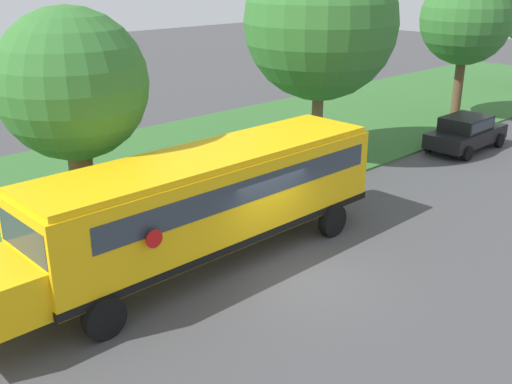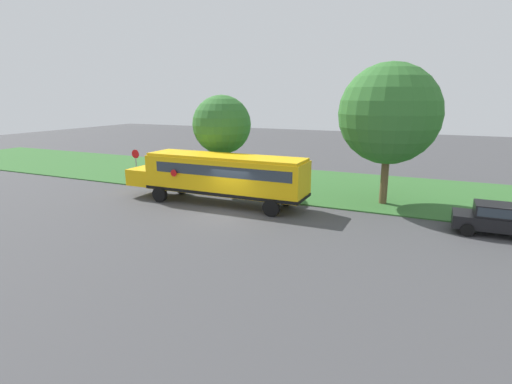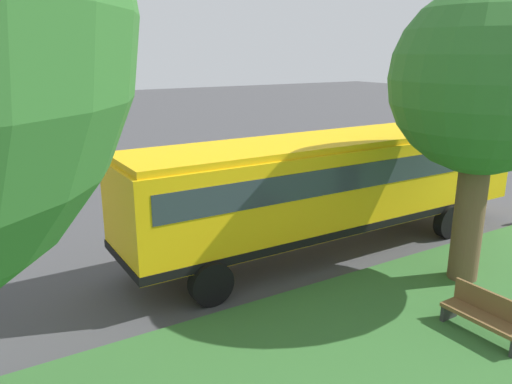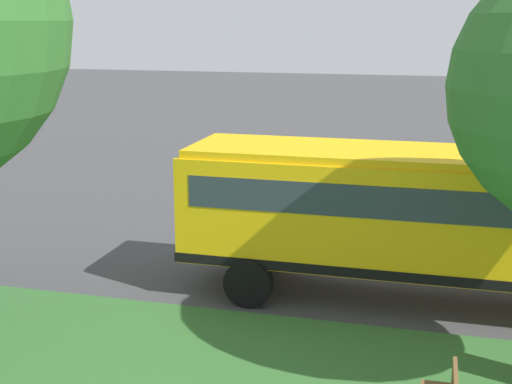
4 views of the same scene
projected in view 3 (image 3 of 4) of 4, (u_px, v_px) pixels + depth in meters
The scene contains 4 objects.
ground_plane at pixel (237, 234), 15.19m from camera, with size 120.00×120.00×0.00m, color #424244.
school_bus at pixel (320, 184), 13.50m from camera, with size 2.85×12.42×3.16m.
oak_tree_beside_bus at pixel (486, 82), 10.85m from camera, with size 4.16×4.16×6.86m.
park_bench at pixel (485, 316), 9.58m from camera, with size 1.61×0.52×0.92m.
Camera 3 is at (-12.46, 6.98, 5.36)m, focal length 35.00 mm.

